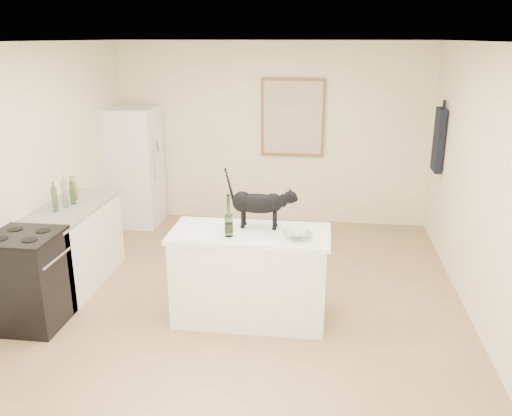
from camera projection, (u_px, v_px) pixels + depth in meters
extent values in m
plane|color=tan|center=(243.00, 306.00, 5.42)|extent=(5.50, 5.50, 0.00)
plane|color=white|center=(241.00, 42.00, 4.62)|extent=(5.50, 5.50, 0.00)
plane|color=beige|center=(272.00, 134.00, 7.61)|extent=(4.50, 0.00, 4.50)
plane|color=beige|center=(150.00, 342.00, 2.43)|extent=(4.50, 0.00, 4.50)
plane|color=beige|center=(22.00, 177.00, 5.30)|extent=(0.00, 5.50, 5.50)
plane|color=beige|center=(489.00, 193.00, 4.74)|extent=(0.00, 5.50, 5.50)
cube|color=white|center=(250.00, 277.00, 5.09)|extent=(1.44, 0.67, 0.86)
cube|color=white|center=(250.00, 234.00, 4.95)|extent=(1.50, 0.70, 0.04)
cube|color=white|center=(73.00, 247.00, 5.81)|extent=(0.60, 1.40, 0.86)
cube|color=gray|center=(68.00, 209.00, 5.68)|extent=(0.62, 1.44, 0.04)
cube|color=black|center=(29.00, 281.00, 4.96)|extent=(0.60, 0.60, 0.90)
cube|color=white|center=(135.00, 167.00, 7.62)|extent=(0.68, 0.68, 1.70)
cube|color=brown|center=(293.00, 118.00, 7.47)|extent=(0.90, 0.03, 1.10)
cube|color=beige|center=(293.00, 118.00, 7.45)|extent=(0.82, 0.00, 1.02)
cube|color=black|center=(439.00, 140.00, 6.65)|extent=(0.08, 0.34, 0.80)
cylinder|color=#2A5D25|center=(229.00, 218.00, 4.78)|extent=(0.10, 0.10, 0.35)
imported|color=silver|center=(298.00, 236.00, 4.75)|extent=(0.33, 0.33, 0.06)
cube|color=beige|center=(158.00, 146.00, 7.56)|extent=(0.05, 0.12, 0.16)
cylinder|color=#25501B|center=(55.00, 199.00, 5.48)|extent=(0.06, 0.06, 0.26)
cylinder|color=#1B5320|center=(72.00, 193.00, 5.73)|extent=(0.06, 0.06, 0.25)
cylinder|color=#97A498|center=(65.00, 194.00, 5.62)|extent=(0.06, 0.06, 0.29)
cylinder|color=olive|center=(75.00, 191.00, 5.87)|extent=(0.06, 0.06, 0.21)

